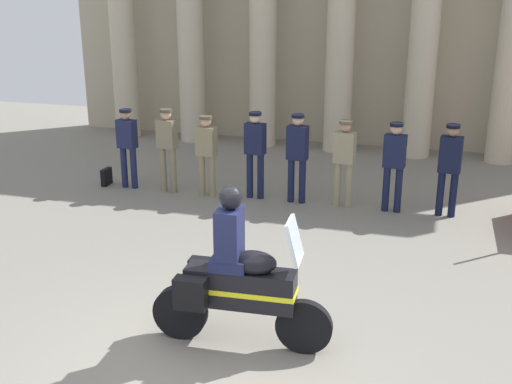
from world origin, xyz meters
The scene contains 11 objects.
ground_plane centered at (0.00, 0.00, 0.00)m, with size 28.00×28.00×0.00m, color gray.
officer_in_row_0 centered at (-3.78, 5.77, 0.97)m, with size 0.41×0.27×1.64m.
officer_in_row_1 centered at (-2.88, 5.74, 1.00)m, with size 0.41×0.27×1.69m.
officer_in_row_2 centered at (-2.04, 5.72, 0.95)m, with size 0.41×0.27×1.61m.
officer_in_row_3 centered at (-1.09, 5.87, 1.01)m, with size 0.41×0.27×1.71m.
officer_in_row_4 centered at (-0.25, 5.83, 1.01)m, with size 0.41×0.27×1.72m.
officer_in_row_5 centered at (0.63, 5.85, 0.97)m, with size 0.41×0.27×1.65m.
officer_in_row_6 centered at (1.54, 5.83, 0.98)m, with size 0.41×0.27×1.66m.
officer_in_row_7 centered at (2.50, 5.86, 0.99)m, with size 0.41×0.27×1.68m.
motorcycle_with_rider centered at (0.22, 0.71, 0.79)m, with size 2.09×0.72×1.90m.
briefcase_on_ground centered at (-4.32, 5.78, 0.18)m, with size 0.10×0.32×0.36m, color black.
Camera 1 is at (2.24, -5.22, 3.86)m, focal length 43.40 mm.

